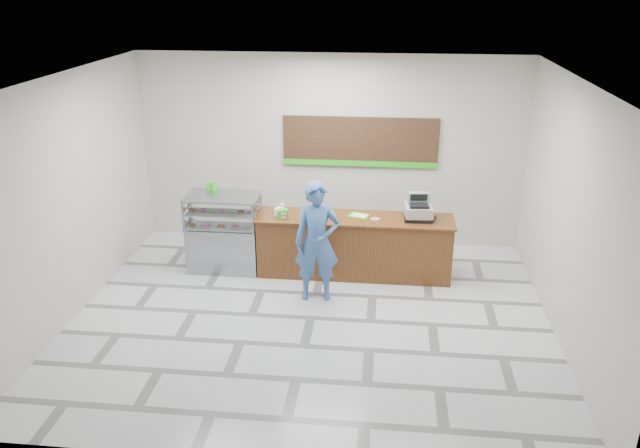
# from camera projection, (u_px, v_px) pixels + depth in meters

# --- Properties ---
(floor) EXTENTS (7.00, 7.00, 0.00)m
(floor) POSITION_uv_depth(u_px,v_px,m) (311.00, 318.00, 9.27)
(floor) COLOR silver
(floor) RESTS_ON ground
(back_wall) EXTENTS (7.00, 0.00, 7.00)m
(back_wall) POSITION_uv_depth(u_px,v_px,m) (330.00, 151.00, 11.39)
(back_wall) COLOR beige
(back_wall) RESTS_ON floor
(ceiling) EXTENTS (7.00, 7.00, 0.00)m
(ceiling) POSITION_uv_depth(u_px,v_px,m) (309.00, 79.00, 7.97)
(ceiling) COLOR silver
(ceiling) RESTS_ON back_wall
(sales_counter) EXTENTS (3.26, 0.76, 1.03)m
(sales_counter) POSITION_uv_depth(u_px,v_px,m) (354.00, 246.00, 10.45)
(sales_counter) COLOR brown
(sales_counter) RESTS_ON floor
(display_case) EXTENTS (1.22, 0.72, 1.33)m
(display_case) POSITION_uv_depth(u_px,v_px,m) (224.00, 232.00, 10.61)
(display_case) COLOR gray
(display_case) RESTS_ON floor
(menu_board) EXTENTS (2.80, 0.06, 0.90)m
(menu_board) POSITION_uv_depth(u_px,v_px,m) (360.00, 143.00, 11.23)
(menu_board) COLOR black
(menu_board) RESTS_ON back_wall
(cash_register) EXTENTS (0.47, 0.49, 0.41)m
(cash_register) POSITION_uv_depth(u_px,v_px,m) (418.00, 210.00, 10.16)
(cash_register) COLOR black
(cash_register) RESTS_ON sales_counter
(card_terminal) EXTENTS (0.13, 0.18, 0.04)m
(card_terminal) POSITION_uv_depth(u_px,v_px,m) (433.00, 218.00, 10.16)
(card_terminal) COLOR black
(card_terminal) RESTS_ON sales_counter
(serving_tray) EXTENTS (0.38, 0.32, 0.02)m
(serving_tray) POSITION_uv_depth(u_px,v_px,m) (359.00, 216.00, 10.31)
(serving_tray) COLOR #50CE1E
(serving_tray) RESTS_ON sales_counter
(napkin_box) EXTENTS (0.16, 0.16, 0.11)m
(napkin_box) POSITION_uv_depth(u_px,v_px,m) (279.00, 211.00, 10.36)
(napkin_box) COLOR white
(napkin_box) RESTS_ON sales_counter
(straw_cup) EXTENTS (0.08, 0.08, 0.13)m
(straw_cup) POSITION_uv_depth(u_px,v_px,m) (282.00, 207.00, 10.52)
(straw_cup) COLOR silver
(straw_cup) RESTS_ON sales_counter
(promo_box) EXTENTS (0.20, 0.15, 0.16)m
(promo_box) POSITION_uv_depth(u_px,v_px,m) (283.00, 214.00, 10.18)
(promo_box) COLOR green
(promo_box) RESTS_ON sales_counter
(donut_decal) EXTENTS (0.15, 0.15, 0.00)m
(donut_decal) POSITION_uv_depth(u_px,v_px,m) (375.00, 219.00, 10.20)
(donut_decal) COLOR pink
(donut_decal) RESTS_ON sales_counter
(green_cup_left) EXTENTS (0.08, 0.08, 0.12)m
(green_cup_left) POSITION_uv_depth(u_px,v_px,m) (208.00, 186.00, 10.63)
(green_cup_left) COLOR green
(green_cup_left) RESTS_ON display_case
(green_cup_right) EXTENTS (0.09, 0.09, 0.14)m
(green_cup_right) POSITION_uv_depth(u_px,v_px,m) (214.00, 186.00, 10.61)
(green_cup_right) COLOR green
(green_cup_right) RESTS_ON display_case
(customer) EXTENTS (0.74, 0.53, 1.90)m
(customer) POSITION_uv_depth(u_px,v_px,m) (317.00, 242.00, 9.52)
(customer) COLOR #39619D
(customer) RESTS_ON floor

